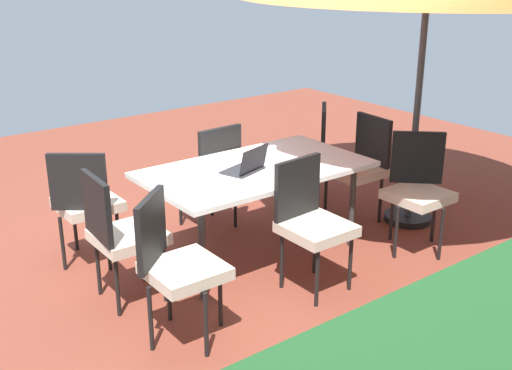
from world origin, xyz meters
name	(u,v)px	position (x,y,z in m)	size (l,w,h in m)	color
ground_plane	(256,255)	(0.00, 0.00, -0.01)	(10.00, 10.00, 0.02)	brown
dining_table	(256,173)	(0.00, 0.00, 0.72)	(1.81, 1.01, 0.77)	white
chair_northwest	(418,186)	(-1.17, 0.69, 0.55)	(0.59, 0.59, 0.98)	beige
chair_southeast	(85,200)	(1.17, -0.69, 0.55)	(0.58, 0.58, 0.98)	beige
chair_west	(360,163)	(-1.22, -0.02, 0.55)	(0.48, 0.47, 0.98)	beige
chair_southwest	(308,148)	(-1.16, -0.68, 0.55)	(0.59, 0.59, 0.98)	beige
chair_south	(211,171)	(-0.01, -0.68, 0.55)	(0.46, 0.47, 0.98)	beige
chair_north	(311,218)	(0.00, 0.67, 0.55)	(0.47, 0.48, 0.98)	beige
chair_east	(120,231)	(1.22, 0.02, 0.55)	(0.47, 0.46, 0.98)	beige
chair_northeast	(175,261)	(1.15, 0.66, 0.55)	(0.59, 0.59, 0.98)	beige
laptop	(247,166)	(0.14, 0.06, 0.82)	(0.38, 0.33, 0.21)	#2D2D33
cup	(272,153)	(-0.23, -0.07, 0.83)	(0.07, 0.07, 0.12)	white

